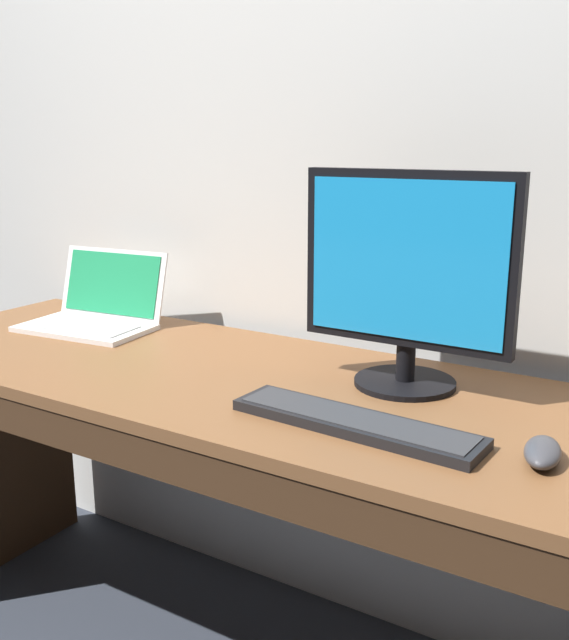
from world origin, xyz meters
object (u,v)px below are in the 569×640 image
(laptop_white, at_px, (94,313))
(wired_keyboard, at_px, (354,423))
(computer_mouse, at_px, (543,452))
(external_monitor, at_px, (407,275))

(laptop_white, distance_m, wired_keyboard, 0.97)
(laptop_white, height_order, wired_keyboard, laptop_white)
(wired_keyboard, bearing_deg, computer_mouse, 5.73)
(computer_mouse, bearing_deg, wired_keyboard, 176.82)
(external_monitor, xyz_separation_m, computer_mouse, (0.33, -0.22, -0.22))
(wired_keyboard, relative_size, computer_mouse, 4.05)
(external_monitor, distance_m, computer_mouse, 0.46)
(laptop_white, relative_size, external_monitor, 0.84)
(laptop_white, relative_size, wired_keyboard, 0.78)
(laptop_white, height_order, external_monitor, external_monitor)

